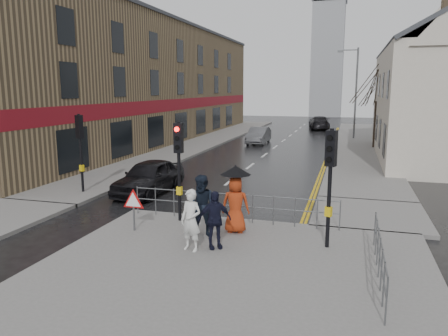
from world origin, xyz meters
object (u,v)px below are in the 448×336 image
Objects in this scene: car_parked at (149,177)px; car_mid at (258,135)px; pedestrian_a at (191,220)px; pedestrian_with_umbrella at (236,197)px; pedestrian_d at (214,220)px; pedestrian_b at (203,206)px.

car_parked is 18.85m from car_mid.
pedestrian_a is 0.42× the size of car_mid.
pedestrian_with_umbrella is 0.51× the size of car_mid.
car_parked is (-4.91, 5.97, -0.22)m from pedestrian_d.
car_mid is at bearing 66.08° from pedestrian_d.
pedestrian_a is 25.36m from car_mid.
pedestrian_with_umbrella reaches higher than car_parked.
car_parked is 1.05× the size of car_mid.
car_mid is at bearing 112.00° from pedestrian_a.
pedestrian_b is 0.43× the size of car_parked.
pedestrian_b is at bearing 106.64° from pedestrian_a.
pedestrian_b is 0.46× the size of car_mid.
pedestrian_with_umbrella is at bearing 48.91° from pedestrian_d.
pedestrian_a is 0.67m from pedestrian_d.
car_mid is at bearing 96.79° from pedestrian_b.
pedestrian_d reaches higher than car_parked.
pedestrian_a is at bearing -113.00° from pedestrian_with_umbrella.
pedestrian_b is 1.15× the size of pedestrian_d.
pedestrian_b reaches higher than pedestrian_d.
pedestrian_d is (0.57, 0.35, -0.04)m from pedestrian_a.
pedestrian_with_umbrella is at bearing -80.01° from car_mid.
car_mid is at bearing 90.10° from car_parked.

